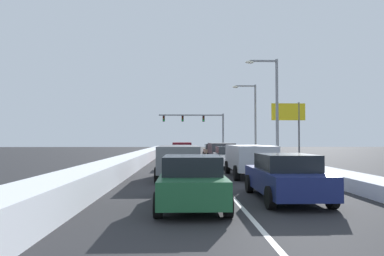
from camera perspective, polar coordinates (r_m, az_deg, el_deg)
name	(u,v)px	position (r m, az deg, el deg)	size (l,w,h in m)	color
ground_plane	(206,167)	(24.83, 2.43, -6.52)	(133.61, 133.61, 0.00)	#28282B
lane_stripe_between_right_lane_and_center_lane	(202,162)	(29.94, 1.73, -5.73)	(0.14, 56.53, 0.01)	silver
snow_bank_right_shoulder	(263,159)	(30.69, 11.69, -5.10)	(1.58, 56.53, 0.53)	white
snow_bank_left_shoulder	(141,157)	(30.08, -8.44, -4.83)	(1.49, 56.53, 0.91)	white
sedan_navy_right_lane_nearest	(285,177)	(11.83, 15.26, -7.81)	(2.00, 4.50, 1.51)	navy
suv_silver_right_lane_second	(249,158)	(18.64, 9.53, -4.89)	(2.16, 4.90, 1.67)	#B7BABF
sedan_white_right_lane_third	(229,157)	(24.27, 6.10, -4.81)	(2.00, 4.50, 1.51)	silver
suv_charcoal_right_lane_fourth	(221,151)	(30.36, 4.80, -3.76)	(2.16, 4.90, 1.67)	#38383D
sedan_tan_right_lane_fifth	(213,151)	(36.24, 3.53, -3.86)	(2.00, 4.50, 1.51)	#937F60
sedan_green_center_lane_nearest	(192,180)	(10.34, -0.08, -8.74)	(2.00, 4.50, 1.51)	#1E5633
suv_gray_center_lane_second	(179,159)	(17.36, -2.22, -5.14)	(2.16, 4.90, 1.67)	slate
sedan_black_center_lane_third	(183,157)	(24.37, -1.58, -4.81)	(2.00, 4.50, 1.51)	black
sedan_red_center_lane_fourth	(181,153)	(31.24, -1.87, -4.17)	(2.00, 4.50, 1.51)	maroon
suv_maroon_center_lane_fifth	(182,148)	(37.49, -1.68, -3.41)	(2.16, 4.90, 1.67)	maroon
traffic_light_gantry	(200,123)	(55.65, 1.39, 0.89)	(10.60, 0.47, 6.20)	slate
street_lamp_right_near	(273,101)	(28.37, 13.28, 4.33)	(2.66, 0.36, 8.48)	gray
street_lamp_right_mid	(252,114)	(38.42, 9.98, 2.35)	(2.66, 0.36, 8.07)	gray
roadside_sign_right	(288,118)	(33.52, 15.75, 1.62)	(3.20, 0.16, 5.50)	#59595B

